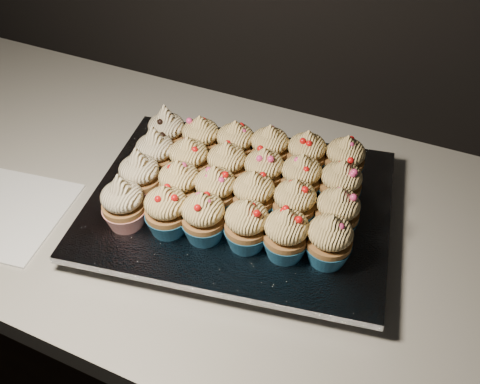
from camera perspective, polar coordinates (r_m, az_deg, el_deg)
The scene contains 28 objects.
worktop at distance 0.83m, azimuth 10.88°, elevation -6.24°, with size 2.44×0.64×0.04m, color beige.
napkin at distance 0.92m, azimuth -23.79°, elevation -2.03°, with size 0.18×0.18×0.00m, color white.
baking_tray at distance 0.83m, azimuth 0.00°, elevation -1.99°, with size 0.42×0.32×0.02m, color black.
foil_lining at distance 0.82m, azimuth 0.00°, elevation -1.14°, with size 0.45×0.35×0.01m, color silver.
cupcake_0 at distance 0.77m, azimuth -12.36°, elevation -1.18°, with size 0.06×0.06×0.10m.
cupcake_1 at distance 0.75m, azimuth -7.84°, elevation -1.98°, with size 0.06×0.06×0.08m.
cupcake_2 at distance 0.74m, azimuth -3.92°, elevation -2.70°, with size 0.06×0.06×0.08m.
cupcake_3 at distance 0.73m, azimuth 0.72°, elevation -3.54°, with size 0.06×0.06×0.08m.
cupcake_4 at distance 0.72m, azimuth 4.94°, elevation -4.53°, with size 0.06×0.06×0.08m.
cupcake_5 at distance 0.72m, azimuth 9.49°, elevation -5.09°, with size 0.06×0.06×0.08m.
cupcake_6 at distance 0.81m, azimuth -10.62°, elevation 1.66°, with size 0.06×0.06×0.10m.
cupcake_7 at distance 0.79m, azimuth -6.46°, elevation 0.78°, with size 0.06×0.06×0.08m.
cupcake_8 at distance 0.78m, azimuth -2.64°, elevation 0.16°, with size 0.06×0.06×0.08m.
cupcake_9 at distance 0.77m, azimuth 1.46°, elevation -0.38°, with size 0.06×0.06×0.08m.
cupcake_10 at distance 0.76m, azimuth 5.82°, elevation -1.25°, with size 0.06×0.06×0.08m.
cupcake_11 at distance 0.76m, azimuth 10.34°, elevation -2.13°, with size 0.06×0.06×0.08m.
cupcake_12 at distance 0.85m, azimuth -8.99°, elevation 4.03°, with size 0.06×0.06×0.10m.
cupcake_13 at distance 0.83m, azimuth -5.44°, elevation 3.33°, with size 0.06×0.06×0.08m.
cupcake_14 at distance 0.82m, azimuth -1.42°, elevation 2.81°, with size 0.06×0.06×0.08m.
cupcake_15 at distance 0.81m, azimuth 2.55°, elevation 2.14°, with size 0.06×0.06×0.08m.
cupcake_16 at distance 0.80m, azimuth 6.51°, elevation 1.49°, with size 0.06×0.06×0.08m.
cupcake_17 at distance 0.80m, azimuth 10.67°, elevation 0.79°, with size 0.06×0.06×0.08m.
cupcake_18 at distance 0.89m, azimuth -7.80°, elevation 6.31°, with size 0.06×0.06×0.10m.
cupcake_19 at distance 0.87m, azimuth -4.19°, elevation 5.61°, with size 0.06×0.06×0.08m.
cupcake_20 at distance 0.86m, azimuth -0.50°, elevation 5.09°, with size 0.06×0.06×0.08m.
cupcake_21 at distance 0.85m, azimuth 3.16°, elevation 4.63°, with size 0.06×0.06×0.08m.
cupcake_22 at distance 0.85m, azimuth 7.08°, elevation 3.99°, with size 0.06×0.06×0.08m.
cupcake_23 at distance 0.85m, azimuth 11.10°, elevation 3.39°, with size 0.06×0.06×0.08m.
Camera 1 is at (0.08, 1.15, 1.49)m, focal length 40.00 mm.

